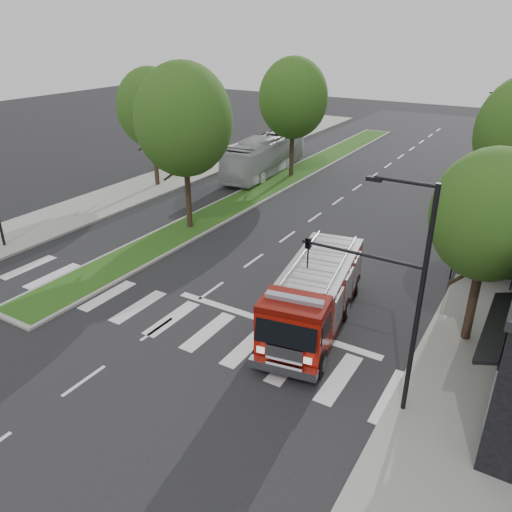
{
  "coord_description": "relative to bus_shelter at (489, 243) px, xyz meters",
  "views": [
    {
      "loc": [
        13.03,
        -17.29,
        11.93
      ],
      "look_at": [
        1.79,
        1.3,
        1.8
      ],
      "focal_mm": 35.0,
      "sensor_mm": 36.0,
      "label": 1
    }
  ],
  "objects": [
    {
      "name": "streetlight_right_near",
      "position": [
        -1.59,
        -11.65,
        2.63
      ],
      "size": [
        4.08,
        0.22,
        8.0
      ],
      "color": "black",
      "rests_on": "ground"
    },
    {
      "name": "bus_shelter",
      "position": [
        0.0,
        0.0,
        0.0
      ],
      "size": [
        3.2,
        1.6,
        2.61
      ],
      "color": "black",
      "rests_on": "ground"
    },
    {
      "name": "city_bus",
      "position": [
        -19.7,
        11.65,
        -0.43
      ],
      "size": [
        3.68,
        11.72,
        3.21
      ],
      "primitive_type": "imported",
      "rotation": [
        0.0,
        0.0,
        0.09
      ],
      "color": "#BCBCC1",
      "rests_on": "ground"
    },
    {
      "name": "streetlight_right_far",
      "position": [
        -0.85,
        11.85,
        2.44
      ],
      "size": [
        2.11,
        0.2,
        8.0
      ],
      "color": "black",
      "rests_on": "ground"
    },
    {
      "name": "tree_median_near",
      "position": [
        -17.2,
        -2.15,
        4.77
      ],
      "size": [
        5.8,
        5.8,
        10.16
      ],
      "color": "black",
      "rests_on": "ground"
    },
    {
      "name": "median",
      "position": [
        -17.2,
        9.85,
        -1.96
      ],
      "size": [
        3.0,
        50.0,
        0.15
      ],
      "color": "gray",
      "rests_on": "ground"
    },
    {
      "name": "sidewalk_left",
      "position": [
        -25.7,
        1.85,
        -1.96
      ],
      "size": [
        5.0,
        80.0,
        0.15
      ],
      "primitive_type": "cube",
      "color": "gray",
      "rests_on": "ground"
    },
    {
      "name": "fire_engine",
      "position": [
        -5.62,
        -8.31,
        -0.62
      ],
      "size": [
        3.94,
        8.86,
        2.97
      ],
      "rotation": [
        0.0,
        0.0,
        0.17
      ],
      "color": "#620B05",
      "rests_on": "ground"
    },
    {
      "name": "tree_right_near",
      "position": [
        0.3,
        -6.15,
        3.47
      ],
      "size": [
        4.4,
        4.4,
        8.05
      ],
      "color": "black",
      "rests_on": "ground"
    },
    {
      "name": "ground",
      "position": [
        -11.2,
        -8.15,
        -2.04
      ],
      "size": [
        140.0,
        140.0,
        0.0
      ],
      "primitive_type": "plane",
      "color": "black",
      "rests_on": "ground"
    },
    {
      "name": "tree_median_far",
      "position": [
        -17.2,
        11.85,
        4.45
      ],
      "size": [
        5.6,
        5.6,
        9.72
      ],
      "color": "black",
      "rests_on": "ground"
    },
    {
      "name": "tree_left_mid",
      "position": [
        -25.2,
        3.85,
        4.12
      ],
      "size": [
        5.2,
        5.2,
        9.16
      ],
      "color": "black",
      "rests_on": "ground"
    }
  ]
}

